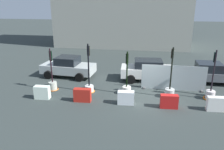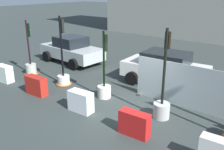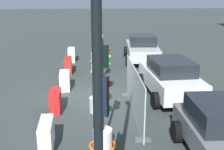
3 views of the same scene
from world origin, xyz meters
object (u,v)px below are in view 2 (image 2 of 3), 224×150
object	(u,v)px
traffic_light_3	(162,102)
car_white_van	(165,68)
construction_barrier_0	(4,74)
construction_barrier_1	(36,86)
traffic_light_2	(104,85)
traffic_light_0	(31,65)
construction_barrier_3	(134,124)
car_silver_hatchback	(72,50)
traffic_light_1	(63,73)
construction_barrier_2	(81,101)

from	to	relation	value
traffic_light_3	car_white_van	world-z (taller)	traffic_light_3
construction_barrier_0	construction_barrier_1	world-z (taller)	construction_barrier_0
traffic_light_2	car_white_van	bearing A→B (deg)	66.39
traffic_light_0	construction_barrier_1	distance (m)	3.10
traffic_light_2	car_white_van	size ratio (longest dim) A/B	0.70
construction_barrier_3	car_silver_hatchback	size ratio (longest dim) A/B	0.23
traffic_light_2	construction_barrier_0	xyz separation A→B (m)	(-5.36, -1.67, -0.15)
traffic_light_1	traffic_light_2	world-z (taller)	traffic_light_1
construction_barrier_3	car_white_van	size ratio (longest dim) A/B	0.25
traffic_light_3	construction_barrier_0	world-z (taller)	traffic_light_3
traffic_light_3	construction_barrier_2	distance (m)	3.14
traffic_light_0	construction_barrier_0	size ratio (longest dim) A/B	3.02
construction_barrier_0	car_silver_hatchback	size ratio (longest dim) A/B	0.22
traffic_light_2	construction_barrier_3	distance (m)	3.22
traffic_light_1	traffic_light_2	xyz separation A→B (m)	(2.62, 0.06, -0.01)
traffic_light_2	construction_barrier_1	size ratio (longest dim) A/B	2.69
construction_barrier_1	car_white_van	xyz separation A→B (m)	(4.00, 4.78, 0.43)
construction_barrier_3	traffic_light_2	bearing A→B (deg)	147.63
traffic_light_0	traffic_light_2	bearing A→B (deg)	1.05
traffic_light_2	traffic_light_3	size ratio (longest dim) A/B	0.88
car_white_van	construction_barrier_2	bearing A→B (deg)	-104.76
traffic_light_0	car_silver_hatchback	world-z (taller)	traffic_light_0
traffic_light_0	construction_barrier_0	xyz separation A→B (m)	(-0.04, -1.57, -0.07)
construction_barrier_1	car_silver_hatchback	xyz separation A→B (m)	(-2.59, 4.64, 0.40)
traffic_light_3	construction_barrier_1	bearing A→B (deg)	-164.07
traffic_light_1	construction_barrier_1	bearing A→B (deg)	-90.68
construction_barrier_2	construction_barrier_3	bearing A→B (deg)	-2.69
car_silver_hatchback	traffic_light_3	bearing A→B (deg)	-20.76
traffic_light_2	traffic_light_3	world-z (taller)	traffic_light_3
traffic_light_0	car_white_van	xyz separation A→B (m)	(6.67, 3.20, 0.35)
traffic_light_3	traffic_light_0	bearing A→B (deg)	179.98
traffic_light_2	car_white_van	world-z (taller)	traffic_light_2
traffic_light_2	traffic_light_3	xyz separation A→B (m)	(2.87, -0.10, 0.05)
traffic_light_0	traffic_light_2	world-z (taller)	traffic_light_0
traffic_light_2	construction_barrier_3	world-z (taller)	traffic_light_2
traffic_light_3	construction_barrier_3	xyz separation A→B (m)	(-0.15, -1.62, -0.21)
traffic_light_1	construction_barrier_1	size ratio (longest dim) A/B	3.09
traffic_light_0	construction_barrier_1	bearing A→B (deg)	-30.52
traffic_light_3	car_silver_hatchback	world-z (taller)	traffic_light_3
traffic_light_1	car_white_van	xyz separation A→B (m)	(3.98, 3.16, 0.27)
traffic_light_0	car_silver_hatchback	size ratio (longest dim) A/B	0.67
traffic_light_3	construction_barrier_1	distance (m)	5.74
traffic_light_0	construction_barrier_1	size ratio (longest dim) A/B	2.74
traffic_light_1	construction_barrier_2	distance (m)	3.15
traffic_light_3	traffic_light_1	bearing A→B (deg)	179.55
traffic_light_0	traffic_light_3	xyz separation A→B (m)	(8.19, -0.00, 0.13)
construction_barrier_3	construction_barrier_2	bearing A→B (deg)	177.31
construction_barrier_2	car_silver_hatchback	bearing A→B (deg)	139.49
car_white_van	car_silver_hatchback	bearing A→B (deg)	-178.82
traffic_light_1	construction_barrier_3	distance (m)	5.60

